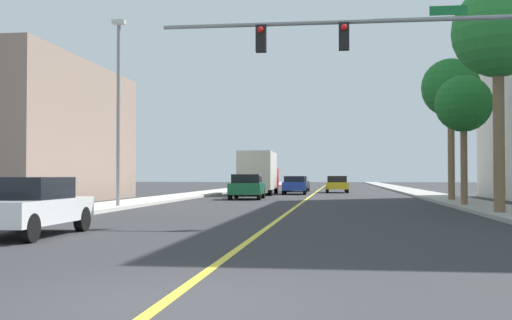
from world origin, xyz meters
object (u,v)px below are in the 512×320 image
object	(u,v)px
palm_far	(451,89)
car_blue	(295,185)
delivery_truck	(259,172)
car_black	(298,184)
car_green	(247,187)
palm_mid	(464,105)
traffic_signal_mast	(406,61)
palm_near	(498,34)
street_lamp	(118,103)
car_yellow	(337,184)
car_white	(25,205)

from	to	relation	value
palm_far	car_blue	world-z (taller)	palm_far
delivery_truck	car_black	bearing A→B (deg)	74.83
car_green	palm_mid	bearing A→B (deg)	-41.19
traffic_signal_mast	car_black	size ratio (longest dim) A/B	2.71
palm_near	delivery_truck	size ratio (longest dim) A/B	0.91
street_lamp	delivery_truck	distance (m)	21.82
traffic_signal_mast	car_yellow	size ratio (longest dim) A/B	2.72
palm_mid	car_yellow	world-z (taller)	palm_mid
traffic_signal_mast	street_lamp	bearing A→B (deg)	148.07
traffic_signal_mast	car_blue	distance (m)	31.03
palm_near	car_blue	world-z (taller)	palm_near
palm_far	car_blue	bearing A→B (deg)	124.46
palm_near	car_white	size ratio (longest dim) A/B	2.02
traffic_signal_mast	palm_near	distance (m)	5.72
car_white	car_blue	size ratio (longest dim) A/B	0.87
car_yellow	traffic_signal_mast	bearing A→B (deg)	-88.12
traffic_signal_mast	car_black	distance (m)	38.93
traffic_signal_mast	car_white	distance (m)	11.57
palm_near	car_black	bearing A→B (deg)	105.25
palm_near	car_blue	xyz separation A→B (m)	(-9.09, 26.16, -5.79)
palm_far	delivery_truck	world-z (taller)	palm_far
palm_near	traffic_signal_mast	bearing A→B (deg)	-131.64
palm_near	street_lamp	bearing A→B (deg)	168.47
car_yellow	car_black	bearing A→B (deg)	139.02
palm_far	car_black	distance (m)	24.59
palm_far	car_white	bearing A→B (deg)	-122.34
palm_near	delivery_truck	distance (m)	27.51
car_white	car_black	bearing A→B (deg)	-95.46
palm_near	car_yellow	bearing A→B (deg)	100.55
palm_near	car_white	world-z (taller)	palm_near
palm_near	palm_far	distance (m)	12.29
street_lamp	car_white	xyz separation A→B (m)	(2.03, -12.29, -3.90)
car_white	car_green	distance (m)	24.51
car_white	car_blue	world-z (taller)	same
car_black	car_yellow	distance (m)	4.51
traffic_signal_mast	car_yellow	bearing A→B (deg)	93.53
street_lamp	delivery_truck	bearing A→B (deg)	80.65
traffic_signal_mast	palm_far	bearing A→B (deg)	76.03
palm_mid	car_blue	bearing A→B (deg)	114.30
street_lamp	car_blue	xyz separation A→B (m)	(6.10, 23.06, -3.90)
palm_near	car_blue	size ratio (longest dim) A/B	1.76
traffic_signal_mast	car_white	bearing A→B (deg)	-151.89
street_lamp	palm_mid	bearing A→B (deg)	11.37
car_green	car_blue	xyz separation A→B (m)	(2.17, 10.91, -0.05)
delivery_truck	palm_far	bearing A→B (deg)	-46.64
car_green	car_yellow	distance (m)	16.97
traffic_signal_mast	street_lamp	world-z (taller)	street_lamp
car_black	car_yellow	world-z (taller)	car_yellow
traffic_signal_mast	delivery_truck	xyz separation A→B (m)	(-8.04, 28.53, -3.22)
car_yellow	delivery_truck	size ratio (longest dim) A/B	0.45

